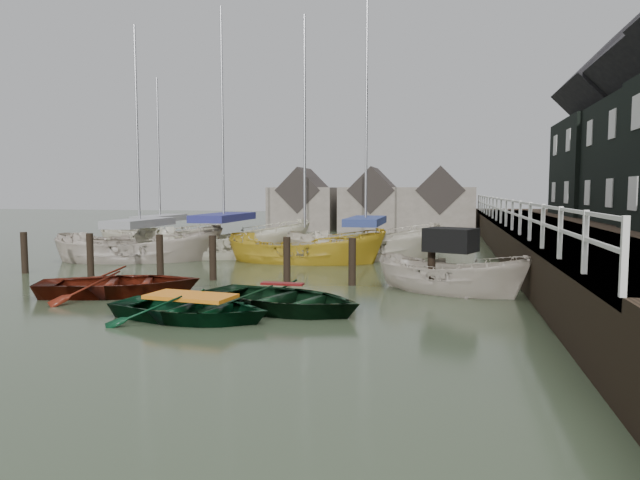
% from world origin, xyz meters
% --- Properties ---
extents(ground, '(120.00, 120.00, 0.00)m').
position_xyz_m(ground, '(0.00, 0.00, 0.00)').
color(ground, '#2F3824').
rests_on(ground, ground).
extents(pier, '(3.04, 32.00, 2.70)m').
position_xyz_m(pier, '(9.48, 10.00, 0.71)').
color(pier, black).
rests_on(pier, ground).
extents(mooring_pilings, '(13.72, 0.22, 1.80)m').
position_xyz_m(mooring_pilings, '(-1.11, 3.00, 0.50)').
color(mooring_pilings, black).
rests_on(mooring_pilings, ground).
extents(far_sheds, '(14.00, 4.08, 4.39)m').
position_xyz_m(far_sheds, '(0.83, 26.00, 1.86)').
color(far_sheds, '#665B51').
rests_on(far_sheds, ground).
extents(rowboat_red, '(5.05, 4.40, 0.87)m').
position_xyz_m(rowboat_red, '(-2.65, 0.15, 0.00)').
color(rowboat_red, '#4F160B').
rests_on(rowboat_red, ground).
extents(rowboat_green, '(3.97, 3.07, 0.76)m').
position_xyz_m(rowboat_green, '(0.50, -2.19, 0.00)').
color(rowboat_green, black).
rests_on(rowboat_green, ground).
extents(rowboat_dkgreen, '(4.74, 4.03, 0.83)m').
position_xyz_m(rowboat_dkgreen, '(2.19, -0.89, 0.00)').
color(rowboat_dkgreen, black).
rests_on(rowboat_dkgreen, ground).
extents(motorboat, '(4.66, 3.18, 2.60)m').
position_xyz_m(motorboat, '(6.03, 2.39, 0.09)').
color(motorboat, '#BDB1A1').
rests_on(motorboat, ground).
extents(sailboat_a, '(6.99, 4.38, 10.44)m').
position_xyz_m(sailboat_a, '(-6.01, 7.02, 0.06)').
color(sailboat_a, '#C1B3A5').
rests_on(sailboat_a, ground).
extents(sailboat_b, '(7.80, 5.18, 11.69)m').
position_xyz_m(sailboat_b, '(-3.24, 8.99, 0.06)').
color(sailboat_b, beige).
rests_on(sailboat_b, ground).
extents(sailboat_c, '(6.45, 2.59, 10.67)m').
position_xyz_m(sailboat_c, '(0.51, 8.03, 0.01)').
color(sailboat_c, gold).
rests_on(sailboat_c, ground).
extents(sailboat_d, '(7.15, 4.87, 11.78)m').
position_xyz_m(sailboat_d, '(2.67, 9.70, 0.06)').
color(sailboat_d, beige).
rests_on(sailboat_d, ground).
extents(sailboat_e, '(6.30, 2.55, 9.34)m').
position_xyz_m(sailboat_e, '(-7.67, 11.79, 0.06)').
color(sailboat_e, beige).
rests_on(sailboat_e, ground).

